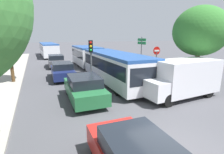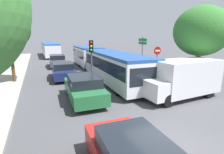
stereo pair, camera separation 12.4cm
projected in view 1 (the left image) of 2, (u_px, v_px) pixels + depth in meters
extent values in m
plane|color=#47474C|center=(174.00, 147.00, 6.01)|extent=(200.00, 200.00, 0.00)
cube|color=#9E998E|center=(6.00, 74.00, 16.89)|extent=(3.20, 40.45, 0.14)
cube|color=silver|center=(114.00, 67.00, 13.97)|extent=(2.58, 9.16, 1.97)
cube|color=black|center=(114.00, 63.00, 13.89)|extent=(2.60, 8.80, 0.86)
cube|color=#234C93|center=(114.00, 54.00, 13.72)|extent=(2.58, 9.16, 0.19)
cube|color=silver|center=(87.00, 56.00, 21.72)|extent=(2.54, 6.28, 1.97)
cube|color=black|center=(87.00, 53.00, 21.64)|extent=(2.56, 6.03, 0.86)
cube|color=#234C93|center=(86.00, 47.00, 21.47)|extent=(2.54, 6.28, 0.19)
cylinder|color=black|center=(95.00, 60.00, 18.49)|extent=(1.83, 0.99, 1.81)
cube|color=black|center=(146.00, 77.00, 9.86)|extent=(2.16, 0.13, 1.06)
cylinder|color=black|center=(145.00, 85.00, 11.92)|extent=(0.30, 0.96, 0.96)
cylinder|color=black|center=(118.00, 88.00, 11.14)|extent=(0.30, 0.96, 0.96)
cylinder|color=black|center=(112.00, 70.00, 17.16)|extent=(0.30, 0.96, 0.96)
cylinder|color=black|center=(92.00, 71.00, 16.38)|extent=(0.30, 0.96, 0.96)
cylinder|color=black|center=(95.00, 62.00, 22.29)|extent=(0.30, 0.96, 0.96)
cylinder|color=black|center=(79.00, 63.00, 21.52)|extent=(0.30, 0.96, 0.96)
cube|color=silver|center=(48.00, 49.00, 32.16)|extent=(2.69, 11.15, 1.93)
cube|color=black|center=(48.00, 48.00, 32.08)|extent=(2.70, 10.60, 0.81)
cube|color=#234C93|center=(48.00, 44.00, 31.92)|extent=(2.69, 11.15, 0.19)
cylinder|color=black|center=(42.00, 52.00, 35.15)|extent=(0.31, 0.97, 0.97)
cylinder|color=black|center=(52.00, 52.00, 35.99)|extent=(0.31, 0.97, 0.97)
cylinder|color=black|center=(44.00, 56.00, 28.97)|extent=(0.31, 0.97, 0.97)
cylinder|color=black|center=(57.00, 55.00, 29.81)|extent=(0.31, 0.97, 0.97)
cube|color=black|center=(140.00, 149.00, 4.16)|extent=(1.59, 2.09, 0.48)
cylinder|color=black|center=(97.00, 152.00, 5.31)|extent=(0.23, 0.60, 0.59)
cylinder|color=black|center=(137.00, 142.00, 5.80)|extent=(0.23, 0.60, 0.59)
cube|color=#236638|center=(84.00, 90.00, 10.24)|extent=(1.97, 4.33, 0.69)
cube|color=black|center=(84.00, 81.00, 10.01)|extent=(1.75, 2.30, 0.53)
cylinder|color=black|center=(68.00, 90.00, 11.27)|extent=(0.25, 0.66, 0.65)
cylinder|color=black|center=(91.00, 87.00, 11.81)|extent=(0.25, 0.66, 0.65)
cylinder|color=black|center=(75.00, 105.00, 8.80)|extent=(0.25, 0.66, 0.65)
cylinder|color=black|center=(104.00, 101.00, 9.34)|extent=(0.25, 0.66, 0.65)
cube|color=navy|center=(63.00, 72.00, 15.38)|extent=(1.93, 4.24, 0.68)
cube|color=black|center=(62.00, 66.00, 15.15)|extent=(1.71, 2.25, 0.52)
cylinder|color=black|center=(53.00, 73.00, 16.39)|extent=(0.24, 0.64, 0.64)
cylinder|color=black|center=(69.00, 72.00, 16.91)|extent=(0.24, 0.64, 0.64)
cylinder|color=black|center=(55.00, 79.00, 13.97)|extent=(0.24, 0.64, 0.64)
cylinder|color=black|center=(74.00, 78.00, 14.49)|extent=(0.24, 0.64, 0.64)
cube|color=#47474C|center=(56.00, 62.00, 21.27)|extent=(1.95, 4.29, 0.68)
cube|color=black|center=(56.00, 57.00, 21.03)|extent=(1.73, 2.28, 0.52)
cylinder|color=black|center=(49.00, 63.00, 22.29)|extent=(0.25, 0.65, 0.64)
cylinder|color=black|center=(62.00, 62.00, 22.82)|extent=(0.25, 0.65, 0.64)
cylinder|color=black|center=(50.00, 66.00, 19.84)|extent=(0.25, 0.65, 0.64)
cylinder|color=black|center=(64.00, 66.00, 20.37)|extent=(0.25, 0.65, 0.64)
cube|color=silver|center=(185.00, 76.00, 10.76)|extent=(4.19, 2.20, 2.00)
cube|color=silver|center=(153.00, 89.00, 9.78)|extent=(0.99, 1.94, 1.00)
cylinder|color=black|center=(168.00, 100.00, 9.34)|extent=(0.73, 0.28, 0.72)
cylinder|color=black|center=(149.00, 92.00, 10.80)|extent=(0.73, 0.28, 0.72)
cylinder|color=black|center=(209.00, 92.00, 10.77)|extent=(0.73, 0.28, 0.72)
cylinder|color=black|center=(186.00, 85.00, 12.23)|extent=(0.73, 0.28, 0.72)
cylinder|color=#56595E|center=(91.00, 63.00, 13.45)|extent=(0.12, 0.12, 3.40)
cube|color=black|center=(91.00, 46.00, 13.16)|extent=(0.38, 0.33, 0.90)
sphere|color=red|center=(91.00, 43.00, 12.95)|extent=(0.18, 0.18, 0.18)
sphere|color=#EAAD14|center=(91.00, 46.00, 13.01)|extent=(0.18, 0.18, 0.18)
sphere|color=green|center=(91.00, 50.00, 13.08)|extent=(0.18, 0.18, 0.18)
cylinder|color=#56595E|center=(156.00, 65.00, 15.32)|extent=(0.08, 0.08, 2.40)
cylinder|color=red|center=(157.00, 51.00, 15.02)|extent=(0.70, 0.03, 0.70)
cube|color=white|center=(157.00, 51.00, 15.00)|extent=(0.50, 0.04, 0.14)
cylinder|color=#56595E|center=(141.00, 54.00, 18.95)|extent=(0.10, 0.10, 3.60)
cube|color=#197A38|center=(142.00, 40.00, 18.61)|extent=(0.15, 1.40, 0.28)
cube|color=#197A38|center=(142.00, 43.00, 18.69)|extent=(0.15, 1.40, 0.28)
cylinder|color=#51381E|center=(11.00, 64.00, 13.69)|extent=(0.25, 0.25, 3.11)
ellipsoid|color=#286623|center=(6.00, 28.00, 13.06)|extent=(3.24, 3.24, 3.10)
cylinder|color=#51381E|center=(196.00, 68.00, 13.24)|extent=(0.33, 0.33, 2.71)
ellipsoid|color=#33752D|center=(200.00, 31.00, 12.61)|extent=(3.88, 3.88, 3.56)
ellipsoid|color=#33752D|center=(200.00, 39.00, 12.25)|extent=(2.33, 2.33, 1.96)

